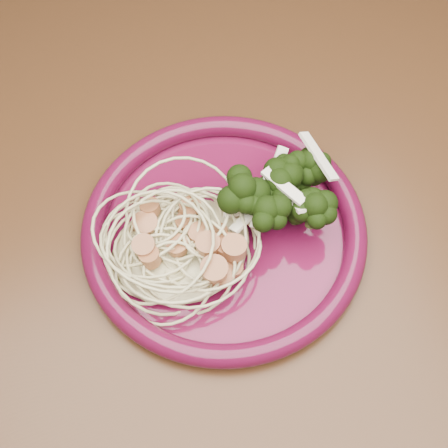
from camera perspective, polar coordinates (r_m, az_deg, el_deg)
name	(u,v)px	position (r m, az deg, el deg)	size (l,w,h in m)	color
dining_table	(125,330)	(0.64, -9.04, -9.54)	(1.20, 0.80, 0.75)	#472814
dinner_plate	(224,230)	(0.56, 0.00, -0.56)	(0.28, 0.28, 0.02)	#550C2A
spaghetti_pile	(180,245)	(0.54, -4.04, -1.90)	(0.12, 0.11, 0.03)	#C9C089
scallop_cluster	(178,226)	(0.51, -4.26, -0.17)	(0.11, 0.11, 0.04)	#B17043
broccoli_pile	(276,195)	(0.55, 4.81, 2.69)	(0.08, 0.14, 0.05)	black
onion_garnish	(279,176)	(0.53, 5.04, 4.44)	(0.06, 0.09, 0.05)	white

